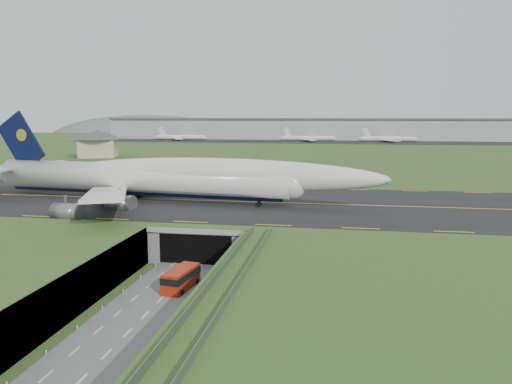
# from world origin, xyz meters

# --- Properties ---
(ground) EXTENTS (900.00, 900.00, 0.00)m
(ground) POSITION_xyz_m (0.00, 0.00, 0.00)
(ground) COLOR #385923
(ground) RESTS_ON ground
(airfield_deck) EXTENTS (800.00, 800.00, 6.00)m
(airfield_deck) POSITION_xyz_m (0.00, 0.00, 3.00)
(airfield_deck) COLOR gray
(airfield_deck) RESTS_ON ground
(trench_road) EXTENTS (12.00, 75.00, 0.20)m
(trench_road) POSITION_xyz_m (0.00, -7.50, 0.10)
(trench_road) COLOR slate
(trench_road) RESTS_ON ground
(taxiway) EXTENTS (800.00, 44.00, 0.18)m
(taxiway) POSITION_xyz_m (0.00, 33.00, 6.09)
(taxiway) COLOR black
(taxiway) RESTS_ON airfield_deck
(tunnel_portal) EXTENTS (17.00, 22.30, 6.00)m
(tunnel_portal) POSITION_xyz_m (0.00, 16.71, 3.33)
(tunnel_portal) COLOR gray
(tunnel_portal) RESTS_ON ground
(guideway) EXTENTS (3.00, 53.00, 7.05)m
(guideway) POSITION_xyz_m (11.00, -19.11, 5.32)
(guideway) COLOR #A8A8A3
(guideway) RESTS_ON ground
(jumbo_jet) EXTENTS (89.36, 58.09, 19.33)m
(jumbo_jet) POSITION_xyz_m (-12.46, 29.97, 11.19)
(jumbo_jet) COLOR white
(jumbo_jet) RESTS_ON ground
(shuttle_tram) EXTENTS (3.67, 7.42, 2.91)m
(shuttle_tram) POSITION_xyz_m (1.33, -3.34, 1.61)
(shuttle_tram) COLOR #AD250B
(shuttle_tram) RESTS_ON ground
(service_building) EXTENTS (26.96, 26.96, 11.62)m
(service_building) POSITION_xyz_m (-79.72, 131.61, 12.89)
(service_building) COLOR #C5B98E
(service_building) RESTS_ON ground
(cargo_terminal) EXTENTS (320.00, 67.00, 15.60)m
(cargo_terminal) POSITION_xyz_m (-0.12, 299.41, 13.96)
(cargo_terminal) COLOR #B2B2B2
(cargo_terminal) RESTS_ON ground
(distant_hills) EXTENTS (700.00, 91.00, 60.00)m
(distant_hills) POSITION_xyz_m (64.38, 430.00, -4.00)
(distant_hills) COLOR #4F5E58
(distant_hills) RESTS_ON ground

